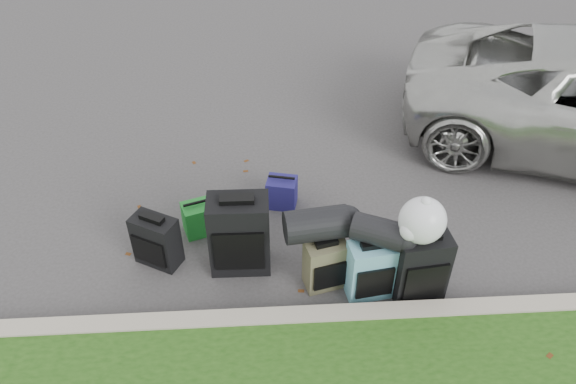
{
  "coord_description": "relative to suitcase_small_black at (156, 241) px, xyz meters",
  "views": [
    {
      "loc": [
        -0.35,
        -4.11,
        4.09
      ],
      "look_at": [
        -0.1,
        0.2,
        0.55
      ],
      "focal_mm": 35.0,
      "sensor_mm": 36.0,
      "label": 1
    }
  ],
  "objects": [
    {
      "name": "ground",
      "position": [
        1.4,
        0.14,
        -0.27
      ],
      "size": [
        120.0,
        120.0,
        0.0
      ],
      "primitive_type": "plane",
      "color": "#383535",
      "rests_on": "ground"
    },
    {
      "name": "curb",
      "position": [
        1.4,
        -0.86,
        -0.2
      ],
      "size": [
        120.0,
        0.18,
        0.15
      ],
      "primitive_type": "cube",
      "color": "#9E937F",
      "rests_on": "ground"
    },
    {
      "name": "suitcase_small_black",
      "position": [
        0.0,
        0.0,
        0.0
      ],
      "size": [
        0.5,
        0.42,
        0.54
      ],
      "primitive_type": "cube",
      "rotation": [
        0.0,
        0.0,
        -0.49
      ],
      "color": "black",
      "rests_on": "ground"
    },
    {
      "name": "suitcase_large_black_left",
      "position": [
        0.81,
        -0.1,
        0.14
      ],
      "size": [
        0.58,
        0.35,
        0.82
      ],
      "primitive_type": "cube",
      "rotation": [
        0.0,
        0.0,
        -0.01
      ],
      "color": "black",
      "rests_on": "ground"
    },
    {
      "name": "suitcase_olive",
      "position": [
        1.61,
        -0.39,
        -0.01
      ],
      "size": [
        0.42,
        0.32,
        0.52
      ],
      "primitive_type": "cube",
      "rotation": [
        0.0,
        0.0,
        0.24
      ],
      "color": "#43412C",
      "rests_on": "ground"
    },
    {
      "name": "suitcase_teal",
      "position": [
        2.01,
        -0.52,
        0.03
      ],
      "size": [
        0.45,
        0.31,
        0.6
      ],
      "primitive_type": "cube",
      "rotation": [
        0.0,
        0.0,
        0.14
      ],
      "color": "teal",
      "rests_on": "ground"
    },
    {
      "name": "suitcase_large_black_right",
      "position": [
        2.45,
        -0.56,
        0.08
      ],
      "size": [
        0.5,
        0.33,
        0.71
      ],
      "primitive_type": "cube",
      "rotation": [
        0.0,
        0.0,
        0.11
      ],
      "color": "black",
      "rests_on": "ground"
    },
    {
      "name": "tote_green",
      "position": [
        0.37,
        0.41,
        -0.1
      ],
      "size": [
        0.37,
        0.34,
        0.35
      ],
      "primitive_type": "cube",
      "rotation": [
        0.0,
        0.0,
        0.33
      ],
      "color": "#1C7E28",
      "rests_on": "ground"
    },
    {
      "name": "tote_navy",
      "position": [
        1.26,
        0.79,
        -0.1
      ],
      "size": [
        0.37,
        0.31,
        0.34
      ],
      "primitive_type": "cube",
      "rotation": [
        0.0,
        0.0,
        -0.22
      ],
      "color": "navy",
      "rests_on": "ground"
    },
    {
      "name": "duffel_left",
      "position": [
        1.52,
        -0.29,
        0.4
      ],
      "size": [
        0.61,
        0.38,
        0.31
      ],
      "primitive_type": "cylinder",
      "rotation": [
        0.0,
        1.57,
        0.13
      ],
      "color": "black",
      "rests_on": "suitcase_olive"
    },
    {
      "name": "duffel_right",
      "position": [
        2.05,
        -0.47,
        0.45
      ],
      "size": [
        0.52,
        0.43,
        0.26
      ],
      "primitive_type": "cylinder",
      "rotation": [
        0.0,
        1.57,
        -0.44
      ],
      "color": "black",
      "rests_on": "suitcase_teal"
    },
    {
      "name": "trash_bag",
      "position": [
        2.39,
        -0.55,
        0.64
      ],
      "size": [
        0.41,
        0.41,
        0.41
      ],
      "primitive_type": "sphere",
      "color": "white",
      "rests_on": "suitcase_large_black_right"
    }
  ]
}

